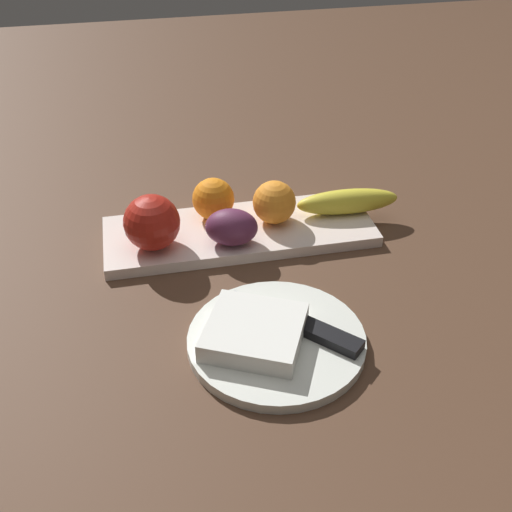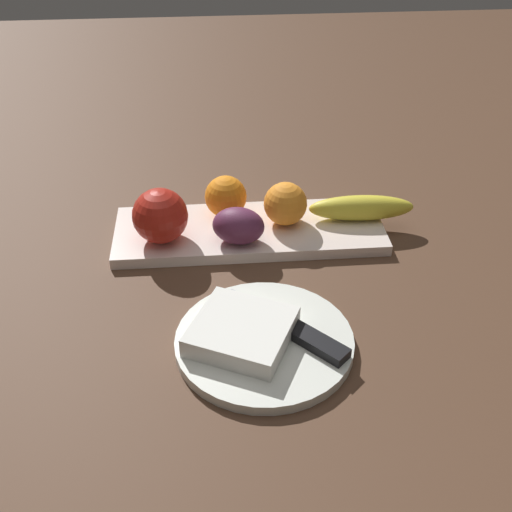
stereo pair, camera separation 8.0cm
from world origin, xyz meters
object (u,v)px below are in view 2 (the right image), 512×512
Objects in this scene: fruit_tray at (249,231)px; banana at (361,208)px; apple at (160,216)px; orange_near_apple at (226,197)px; dinner_plate at (264,342)px; folded_napkin at (242,331)px; knife at (302,335)px; grape_bunch at (238,225)px; orange_near_banana at (285,204)px.

fruit_tray is 2.52× the size of banana.
orange_near_apple is at bearing -148.06° from apple.
dinner_plate is (-0.03, 0.27, -0.04)m from orange_near_apple.
dinner_plate is 0.03m from folded_napkin.
fruit_tray is at bearing -90.00° from dinner_plate.
fruit_tray is 1.87× the size of dinner_plate.
orange_near_apple is 0.42× the size of knife.
dinner_plate is at bearing -180.00° from folded_napkin.
banana is 1.05× the size of knife.
knife is (-0.04, 0.00, 0.01)m from dinner_plate.
folded_napkin is at bearing 87.60° from grape_bunch.
knife is (-0.07, 0.00, -0.01)m from folded_napkin.
dinner_plate is (0.05, 0.24, -0.04)m from orange_near_banana.
orange_near_apple is 0.27m from folded_napkin.
orange_near_banana is at bearing -172.95° from fruit_tray.
grape_bunch is 0.35× the size of dinner_plate.
orange_near_apple reaches higher than knife.
apple is at bearing -59.29° from dinner_plate.
fruit_tray is at bearing -174.97° from banana.
grape_bunch is (0.07, 0.04, -0.01)m from orange_near_banana.
folded_napkin is at bearing 43.40° from knife.
orange_near_banana is (-0.08, 0.03, 0.00)m from orange_near_apple.
folded_napkin is at bearing 71.77° from orange_near_banana.
orange_near_banana is 0.08m from grape_bunch.
apple is 0.18m from orange_near_banana.
fruit_tray is 0.17m from banana.
apple is at bearing -64.84° from folded_napkin.
banana is 0.74× the size of dinner_plate.
orange_near_banana reaches higher than banana.
folded_napkin reaches higher than knife.
apple is 1.06× the size of grape_bunch.
knife is at bearing 128.18° from apple.
apple is 0.27m from knife.
banana is 2.50× the size of orange_near_apple.
fruit_tray is at bearing 7.05° from orange_near_banana.
fruit_tray is at bearing -96.40° from folded_napkin.
grape_bunch reaches higher than dinner_plate.
fruit_tray is 0.06m from orange_near_apple.
folded_napkin is (-0.01, 0.27, -0.02)m from orange_near_apple.
orange_near_banana reaches higher than knife.
grape_bunch is at bearing 63.42° from fruit_tray.
apple is 0.11m from orange_near_apple.
grape_bunch reaches higher than fruit_tray.
orange_near_banana is at bearing -149.14° from grape_bunch.
apple is 0.37× the size of dinner_plate.
apple reaches higher than knife.
apple reaches higher than fruit_tray.
apple reaches higher than orange_near_banana.
fruit_tray is at bearing -116.58° from grape_bunch.
apple is 1.25× the size of orange_near_apple.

